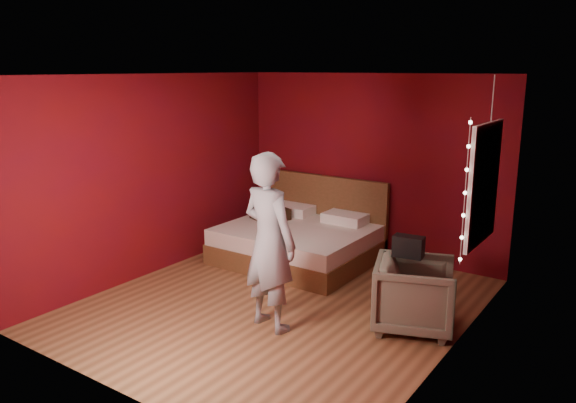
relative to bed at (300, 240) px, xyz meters
name	(u,v)px	position (x,y,z in m)	size (l,w,h in m)	color
floor	(279,304)	(0.66, -1.44, -0.29)	(4.50, 4.50, 0.00)	brown
room_walls	(279,161)	(0.66, -1.44, 1.39)	(4.04, 4.54, 2.62)	#630B0A
window	(483,184)	(2.62, -0.54, 1.21)	(0.05, 0.97, 1.27)	white
fairy_lights	(465,193)	(2.60, -1.07, 1.21)	(0.04, 0.04, 1.45)	silver
bed	(300,240)	(0.00, 0.00, 0.00)	(2.00, 1.70, 1.10)	brown
person	(269,242)	(0.91, -1.97, 0.65)	(0.68, 0.45, 1.87)	gray
armchair	(414,295)	(2.17, -1.14, 0.09)	(0.79, 0.82, 0.74)	#5D5C4A
handbag	(408,246)	(2.05, -1.06, 0.57)	(0.31, 0.16, 0.22)	black
throw_pillow	(270,214)	(-0.57, 0.05, 0.29)	(0.45, 0.45, 0.16)	black
hanging_plant	(489,150)	(2.50, 0.00, 1.49)	(0.40, 0.37, 1.00)	silver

